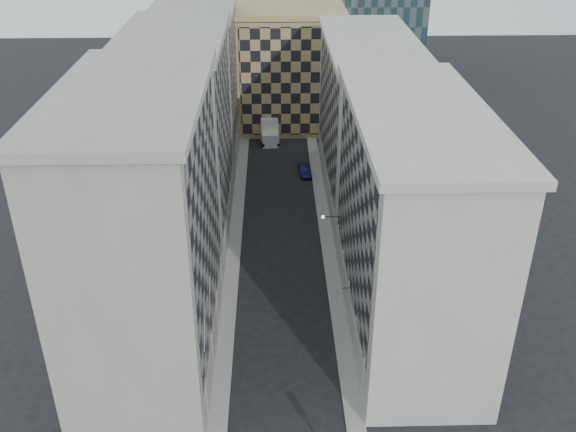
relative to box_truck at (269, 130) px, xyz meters
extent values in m
cube|color=gray|center=(-3.95, -30.59, -1.47)|extent=(1.50, 100.00, 0.15)
cube|color=gray|center=(6.55, -30.59, -1.47)|extent=(1.50, 100.00, 0.15)
cube|color=gray|center=(-9.70, -49.59, 9.96)|extent=(10.00, 22.00, 23.00)
cube|color=gray|center=(-4.82, -49.59, 11.46)|extent=(0.25, 19.36, 18.00)
cube|color=gray|center=(-4.90, -49.59, 0.06)|extent=(0.45, 21.12, 3.20)
cube|color=gray|center=(-9.70, -49.59, 21.81)|extent=(10.80, 22.80, 0.70)
cylinder|color=gray|center=(-5.05, -57.84, 0.66)|extent=(0.90, 0.90, 4.40)
cylinder|color=gray|center=(-5.05, -52.34, 0.66)|extent=(0.90, 0.90, 4.40)
cylinder|color=gray|center=(-5.05, -46.84, 0.66)|extent=(0.90, 0.90, 4.40)
cylinder|color=gray|center=(-5.05, -41.34, 0.66)|extent=(0.90, 0.90, 4.40)
cube|color=#9A978F|center=(-9.70, -27.59, 9.46)|extent=(10.00, 22.00, 22.00)
cube|color=gray|center=(-4.82, -27.59, 10.96)|extent=(0.25, 19.36, 17.00)
cube|color=#9A978F|center=(-4.90, -27.59, 0.06)|extent=(0.45, 21.12, 3.20)
cube|color=#9A978F|center=(-9.70, -27.59, 20.81)|extent=(10.80, 22.80, 0.70)
cylinder|color=#9A978F|center=(-5.05, -35.84, 0.66)|extent=(0.90, 0.90, 4.40)
cylinder|color=#9A978F|center=(-5.05, -30.34, 0.66)|extent=(0.90, 0.90, 4.40)
cylinder|color=#9A978F|center=(-5.05, -24.84, 0.66)|extent=(0.90, 0.90, 4.40)
cylinder|color=#9A978F|center=(-5.05, -19.34, 0.66)|extent=(0.90, 0.90, 4.40)
cube|color=gray|center=(-9.70, -5.59, 8.96)|extent=(10.00, 22.00, 21.00)
cube|color=gray|center=(-4.82, -5.59, 10.46)|extent=(0.25, 19.36, 16.00)
cube|color=gray|center=(-4.90, -5.59, 0.06)|extent=(0.45, 21.12, 3.20)
cube|color=gray|center=(-9.70, -5.59, 19.81)|extent=(10.80, 22.80, 0.70)
cylinder|color=gray|center=(-5.05, -13.84, 0.66)|extent=(0.90, 0.90, 4.40)
cylinder|color=gray|center=(-5.05, -8.34, 0.66)|extent=(0.90, 0.90, 4.40)
cylinder|color=gray|center=(-5.05, -2.84, 0.66)|extent=(0.90, 0.90, 4.40)
cylinder|color=gray|center=(-5.05, 2.66, 0.66)|extent=(0.90, 0.90, 4.40)
cube|color=#A6A298|center=(12.30, -45.59, 8.46)|extent=(10.00, 26.00, 20.00)
cube|color=gray|center=(7.42, -45.59, 9.96)|extent=(0.25, 22.88, 15.00)
cube|color=#A6A298|center=(7.50, -45.59, 0.06)|extent=(0.45, 24.96, 3.20)
cube|color=#A6A298|center=(12.30, -45.59, 18.81)|extent=(10.80, 26.80, 0.70)
cylinder|color=#A6A298|center=(7.65, -55.99, 0.66)|extent=(0.90, 0.90, 4.40)
cylinder|color=#A6A298|center=(7.65, -50.79, 0.66)|extent=(0.90, 0.90, 4.40)
cylinder|color=#A6A298|center=(7.65, -45.59, 0.66)|extent=(0.90, 0.90, 4.40)
cylinder|color=#A6A298|center=(7.65, -40.39, 0.66)|extent=(0.90, 0.90, 4.40)
cylinder|color=#A6A298|center=(7.65, -35.19, 0.66)|extent=(0.90, 0.90, 4.40)
cube|color=#A6A298|center=(12.30, -18.59, 7.96)|extent=(10.00, 28.00, 19.00)
cube|color=gray|center=(7.42, -18.59, 9.46)|extent=(0.25, 24.64, 14.00)
cube|color=#A6A298|center=(7.50, -18.59, 0.06)|extent=(0.45, 26.88, 3.20)
cube|color=#A6A298|center=(12.30, -18.59, 17.81)|extent=(10.80, 28.80, 0.70)
cube|color=#A48857|center=(3.30, 7.41, 7.46)|extent=(16.00, 14.00, 18.00)
cube|color=tan|center=(3.30, 0.31, 7.46)|extent=(15.20, 0.25, 16.50)
cube|color=#A48857|center=(3.30, 7.41, 16.86)|extent=(16.80, 14.80, 0.80)
cube|color=#2C2722|center=(1.30, 21.41, 12.46)|extent=(6.00, 6.00, 28.00)
cylinder|color=gray|center=(-4.60, -56.59, 6.46)|extent=(0.10, 2.33, 2.33)
cylinder|color=gray|center=(-4.60, -52.59, 6.46)|extent=(0.10, 2.33, 2.33)
cylinder|color=black|center=(6.40, -36.59, 4.66)|extent=(1.80, 0.08, 0.08)
sphere|color=#FFE5B2|center=(5.50, -36.59, 4.66)|extent=(0.36, 0.36, 0.36)
cube|color=silver|center=(0.13, -2.16, -0.51)|extent=(2.68, 2.89, 2.06)
cube|color=silver|center=(-0.05, 0.81, 0.23)|extent=(2.87, 4.27, 3.55)
cylinder|color=black|center=(-0.96, -3.14, -1.03)|extent=(0.40, 1.05, 1.03)
cylinder|color=black|center=(1.32, -3.00, -1.03)|extent=(0.40, 1.05, 1.03)
cylinder|color=black|center=(-1.27, 2.12, -1.03)|extent=(0.40, 1.05, 1.03)
cylinder|color=black|center=(1.01, 2.25, -1.03)|extent=(0.40, 1.05, 1.03)
imported|color=#0F1038|center=(4.80, -13.05, -0.87)|extent=(1.88, 4.22, 1.34)
cylinder|color=black|center=(6.90, -46.22, 2.61)|extent=(0.72, 0.12, 0.06)
cube|color=#C8B892|center=(6.20, -46.22, 2.26)|extent=(0.11, 0.63, 0.62)
camera|label=1|loc=(0.50, -93.49, 35.83)|focal=40.00mm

